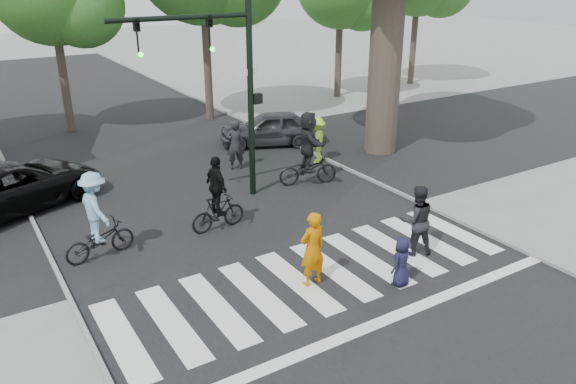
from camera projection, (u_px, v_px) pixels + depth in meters
name	position (u px, v px, depth m)	size (l,w,h in m)	color
ground	(342.00, 296.00, 12.17)	(120.00, 120.00, 0.00)	gray
road_stem	(236.00, 215.00, 16.10)	(10.00, 70.00, 0.01)	black
road_cross	(195.00, 183.00, 18.46)	(70.00, 10.00, 0.01)	black
curb_left	(51.00, 259.00, 13.60)	(0.10, 70.00, 0.10)	gray
curb_right	(372.00, 181.00, 18.56)	(0.10, 70.00, 0.10)	gray
crosswalk	(324.00, 282.00, 12.68)	(10.00, 3.85, 0.01)	silver
traffic_signal	(223.00, 71.00, 15.76)	(4.45, 0.29, 6.00)	black
pedestrian_woman	(312.00, 249.00, 12.31)	(0.64, 0.42, 1.75)	#C66C00
pedestrian_child	(402.00, 262.00, 12.37)	(0.57, 0.37, 1.17)	#181734
pedestrian_adult	(416.00, 220.00, 13.65)	(0.87, 0.68, 1.80)	black
cyclist_left	(97.00, 222.00, 13.44)	(1.82, 1.22, 2.21)	black
cyclist_mid	(217.00, 200.00, 14.95)	(1.61, 0.99, 2.07)	black
cyclist_right	(308.00, 153.00, 18.02)	(2.03, 1.87, 2.43)	black
car_suv	(14.00, 186.00, 16.31)	(2.36, 5.12, 1.42)	black
car_grey	(270.00, 128.00, 22.25)	(1.59, 3.96, 1.35)	#313137
bystander_hivis	(317.00, 140.00, 20.18)	(1.08, 0.62, 1.67)	#B1EE34
bystander_dark	(235.00, 145.00, 19.47)	(0.64, 0.42, 1.77)	black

